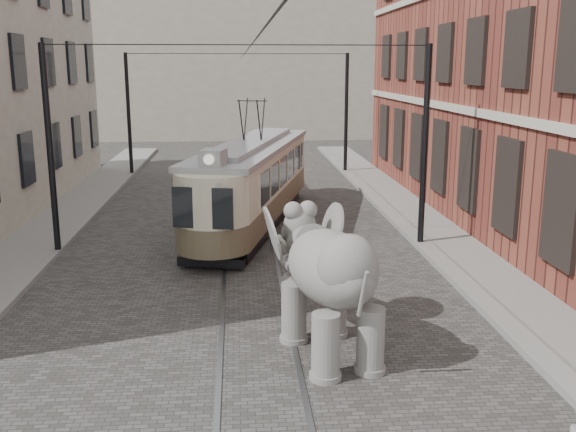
{
  "coord_description": "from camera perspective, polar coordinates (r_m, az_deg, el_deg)",
  "views": [
    {
      "loc": [
        -0.34,
        -12.84,
        5.38
      ],
      "look_at": [
        0.78,
        1.34,
        2.1
      ],
      "focal_mm": 40.72,
      "sensor_mm": 36.0,
      "label": 1
    }
  ],
  "objects": [
    {
      "name": "distant_block",
      "position": [
        52.86,
        -4.29,
        14.72
      ],
      "size": [
        28.0,
        10.0,
        14.0
      ],
      "primitive_type": "cube",
      "color": "gray",
      "rests_on": "ground"
    },
    {
      "name": "tram",
      "position": [
        22.31,
        -3.09,
        4.62
      ],
      "size": [
        4.78,
        11.0,
        4.28
      ],
      "primitive_type": null,
      "rotation": [
        0.0,
        0.0,
        -0.25
      ],
      "color": "beige",
      "rests_on": "ground"
    },
    {
      "name": "catenary",
      "position": [
        18.0,
        -4.06,
        5.36
      ],
      "size": [
        11.0,
        30.2,
        6.0
      ],
      "primitive_type": null,
      "color": "black",
      "rests_on": "ground"
    },
    {
      "name": "brick_building",
      "position": [
        24.61,
        23.59,
        13.39
      ],
      "size": [
        8.0,
        26.0,
        12.0
      ],
      "primitive_type": "cube",
      "color": "maroon",
      "rests_on": "ground"
    },
    {
      "name": "elephant",
      "position": [
        12.22,
        3.76,
        -6.31
      ],
      "size": [
        3.41,
        4.85,
        2.69
      ],
      "primitive_type": null,
      "rotation": [
        0.0,
        0.0,
        0.24
      ],
      "color": "#66635E",
      "rests_on": "ground"
    },
    {
      "name": "sidewalk_right",
      "position": [
        15.27,
        20.56,
        -8.21
      ],
      "size": [
        2.0,
        60.0,
        0.15
      ],
      "primitive_type": "cube",
      "color": "slate",
      "rests_on": "ground"
    },
    {
      "name": "tram_rails",
      "position": [
        13.92,
        -2.82,
        -9.71
      ],
      "size": [
        1.54,
        80.0,
        0.02
      ],
      "primitive_type": null,
      "color": "slate",
      "rests_on": "ground"
    },
    {
      "name": "ground",
      "position": [
        13.92,
        -2.82,
        -9.76
      ],
      "size": [
        120.0,
        120.0,
        0.0
      ],
      "primitive_type": "plane",
      "color": "#454340"
    }
  ]
}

